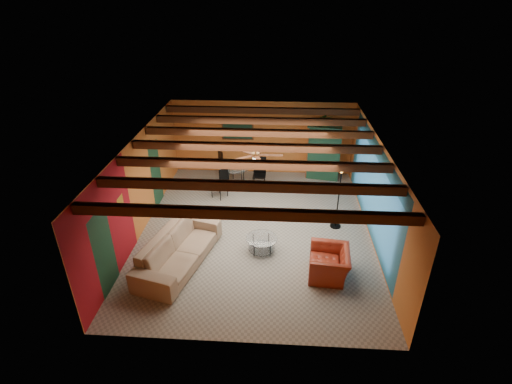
# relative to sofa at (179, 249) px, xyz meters

# --- Properties ---
(room) EXTENTS (6.52, 8.01, 2.71)m
(room) POSITION_rel_sofa_xyz_m (1.83, 1.70, 1.94)
(room) COLOR gray
(room) RESTS_ON ground
(sofa) EXTENTS (1.82, 3.05, 0.84)m
(sofa) POSITION_rel_sofa_xyz_m (0.00, 0.00, 0.00)
(sofa) COLOR #8B715A
(sofa) RESTS_ON ground
(armchair) EXTENTS (1.04, 1.16, 0.70)m
(armchair) POSITION_rel_sofa_xyz_m (3.73, -0.24, -0.07)
(armchair) COLOR maroon
(armchair) RESTS_ON ground
(coffee_table) EXTENTS (0.94, 0.94, 0.43)m
(coffee_table) POSITION_rel_sofa_xyz_m (2.05, 0.61, -0.20)
(coffee_table) COLOR silver
(coffee_table) RESTS_ON ground
(dining_table) EXTENTS (2.23, 2.23, 1.13)m
(dining_table) POSITION_rel_sofa_xyz_m (0.95, 4.23, 0.15)
(dining_table) COLOR white
(dining_table) RESTS_ON ground
(armoire) EXTENTS (1.18, 0.74, 1.92)m
(armoire) POSITION_rel_sofa_xyz_m (4.03, 5.29, 0.54)
(armoire) COLOR brown
(armoire) RESTS_ON ground
(floor_lamp) EXTENTS (0.51, 0.51, 1.96)m
(floor_lamp) POSITION_rel_sofa_xyz_m (4.16, 1.93, 0.56)
(floor_lamp) COLOR black
(floor_lamp) RESTS_ON ground
(ceiling_fan) EXTENTS (1.50, 1.50, 0.44)m
(ceiling_fan) POSITION_rel_sofa_xyz_m (1.83, 1.59, 1.94)
(ceiling_fan) COLOR #472614
(ceiling_fan) RESTS_ON ceiling
(painting) EXTENTS (1.05, 0.03, 0.65)m
(painting) POSITION_rel_sofa_xyz_m (0.93, 5.55, 1.23)
(painting) COLOR black
(painting) RESTS_ON wall_back
(potted_plant) EXTENTS (0.47, 0.41, 0.50)m
(potted_plant) POSITION_rel_sofa_xyz_m (4.03, 5.29, 1.75)
(potted_plant) COLOR #26661E
(potted_plant) RESTS_ON armoire
(vase) EXTENTS (0.17, 0.17, 0.17)m
(vase) POSITION_rel_sofa_xyz_m (0.95, 4.23, 0.80)
(vase) COLOR orange
(vase) RESTS_ON dining_table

